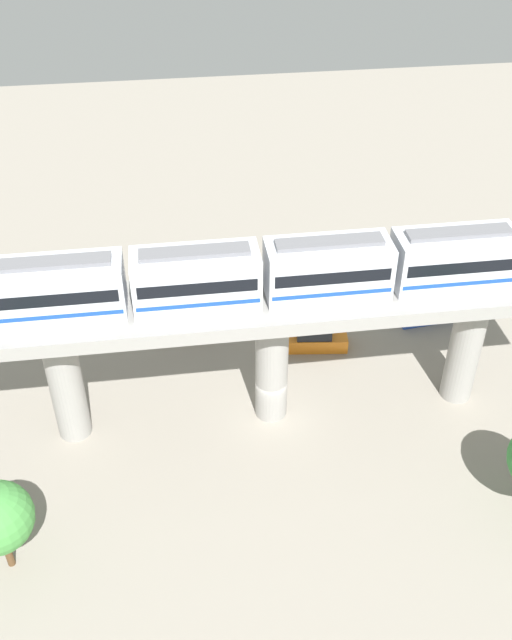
# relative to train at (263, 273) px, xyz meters

# --- Properties ---
(ground_plane) EXTENTS (120.00, 120.00, 0.00)m
(ground_plane) POSITION_rel_train_xyz_m (0.00, -0.56, -10.15)
(ground_plane) COLOR gray
(viaduct) EXTENTS (5.20, 35.80, 8.61)m
(viaduct) POSITION_rel_train_xyz_m (0.00, -0.56, -3.49)
(viaduct) COLOR #999691
(viaduct) RESTS_ON ground
(train) EXTENTS (2.64, 27.45, 3.24)m
(train) POSITION_rel_train_xyz_m (0.00, 0.00, 0.00)
(train) COLOR silver
(train) RESTS_ON viaduct
(parked_car_blue) EXTENTS (2.26, 4.38, 1.76)m
(parked_car_blue) POSITION_rel_train_xyz_m (7.79, -12.88, -9.40)
(parked_car_blue) COLOR #284CB7
(parked_car_blue) RESTS_ON ground
(parked_car_red) EXTENTS (1.85, 4.22, 1.76)m
(parked_car_red) POSITION_rel_train_xyz_m (9.63, 3.21, -9.40)
(parked_car_red) COLOR red
(parked_car_red) RESTS_ON ground
(parked_car_orange) EXTENTS (2.28, 4.38, 1.76)m
(parked_car_orange) POSITION_rel_train_xyz_m (5.81, -4.44, -9.40)
(parked_car_orange) COLOR orange
(parked_car_orange) RESTS_ON ground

